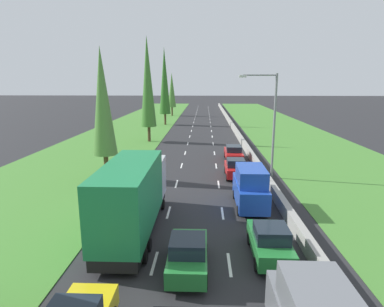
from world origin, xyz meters
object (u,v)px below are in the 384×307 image
object	(u,v)px
red_sedan_right_lane	(233,153)
poplar_tree_fourth	(165,81)
poplar_tree_second	(103,102)
street_light_mast	(270,119)
poplar_tree_fifth	(172,90)
green_box_truck_left_lane	(134,196)
green_hatchback_centre_lane	(188,254)
poplar_tree_third	(148,82)
red_hatchback_right_lane	(235,168)
green_hatchback_right_lane	(270,242)
blue_van_right_lane	(250,187)

from	to	relation	value
red_sedan_right_lane	poplar_tree_fourth	bearing A→B (deg)	110.32
poplar_tree_second	street_light_mast	xyz separation A→B (m)	(14.09, 0.74, -1.41)
poplar_tree_fifth	green_box_truck_left_lane	bearing A→B (deg)	-86.14
red_sedan_right_lane	poplar_tree_fifth	xyz separation A→B (m)	(-11.37, 47.32, 5.54)
green_hatchback_centre_lane	poplar_tree_third	world-z (taller)	poplar_tree_third
poplar_tree_fifth	red_hatchback_right_lane	bearing A→B (deg)	-78.43
green_hatchback_right_lane	green_hatchback_centre_lane	distance (m)	4.05
green_box_truck_left_lane	poplar_tree_fifth	xyz separation A→B (m)	(-4.37, 64.73, 4.17)
poplar_tree_fifth	street_light_mast	distance (m)	55.57
red_hatchback_right_lane	poplar_tree_second	xyz separation A→B (m)	(-11.26, -0.90, 5.81)
red_sedan_right_lane	street_light_mast	size ratio (longest dim) A/B	0.50
red_sedan_right_lane	red_hatchback_right_lane	bearing A→B (deg)	-93.53
poplar_tree_fourth	street_light_mast	world-z (taller)	poplar_tree_fourth
red_hatchback_right_lane	poplar_tree_fifth	distance (m)	55.05
green_hatchback_right_lane	poplar_tree_third	world-z (taller)	poplar_tree_third
red_sedan_right_lane	poplar_tree_fifth	world-z (taller)	poplar_tree_fifth
poplar_tree_second	poplar_tree_fourth	distance (m)	36.93
red_sedan_right_lane	poplar_tree_second	size ratio (longest dim) A/B	0.40
poplar_tree_fourth	street_light_mast	bearing A→B (deg)	-69.65
red_hatchback_right_lane	street_light_mast	world-z (taller)	street_light_mast
green_box_truck_left_lane	green_hatchback_centre_lane	bearing A→B (deg)	-49.29
poplar_tree_fourth	poplar_tree_fifth	xyz separation A→B (m)	(-0.40, 17.68, -2.13)
green_hatchback_centre_lane	poplar_tree_fourth	bearing A→B (deg)	98.01
poplar_tree_fifth	poplar_tree_third	bearing A→B (deg)	-89.42
green_hatchback_centre_lane	poplar_tree_fourth	size ratio (longest dim) A/B	0.26
red_hatchback_right_lane	poplar_tree_second	distance (m)	12.71
red_hatchback_right_lane	red_sedan_right_lane	size ratio (longest dim) A/B	0.87
red_sedan_right_lane	green_box_truck_left_lane	world-z (taller)	green_box_truck_left_lane
poplar_tree_fourth	poplar_tree_fifth	bearing A→B (deg)	91.30
green_hatchback_centre_lane	green_box_truck_left_lane	bearing A→B (deg)	130.71
green_box_truck_left_lane	poplar_tree_third	xyz separation A→B (m)	(-4.00, 28.35, 6.11)
green_box_truck_left_lane	street_light_mast	size ratio (longest dim) A/B	1.04
poplar_tree_second	street_light_mast	bearing A→B (deg)	3.00
poplar_tree_second	red_hatchback_right_lane	bearing A→B (deg)	4.55
poplar_tree_third	poplar_tree_fifth	bearing A→B (deg)	90.58
poplar_tree_second	poplar_tree_third	size ratio (longest dim) A/B	0.77
street_light_mast	green_hatchback_right_lane	bearing A→B (deg)	-100.31
poplar_tree_second	red_sedan_right_lane	bearing A→B (deg)	31.84
blue_van_right_lane	red_sedan_right_lane	size ratio (longest dim) A/B	1.09
green_hatchback_centre_lane	blue_van_right_lane	bearing A→B (deg)	64.01
green_hatchback_right_lane	poplar_tree_second	bearing A→B (deg)	132.86
blue_van_right_lane	poplar_tree_fifth	size ratio (longest dim) A/B	0.46
blue_van_right_lane	poplar_tree_third	xyz separation A→B (m)	(-10.96, 24.28, 6.90)
red_hatchback_right_lane	poplar_tree_fifth	bearing A→B (deg)	101.57
poplar_tree_second	poplar_tree_fourth	xyz separation A→B (m)	(0.68, 36.87, 1.84)
blue_van_right_lane	red_hatchback_right_lane	xyz separation A→B (m)	(-0.34, 7.00, -0.56)
green_hatchback_right_lane	green_box_truck_left_lane	bearing A→B (deg)	161.11
green_hatchback_right_lane	street_light_mast	bearing A→B (deg)	79.69
blue_van_right_lane	red_hatchback_right_lane	size ratio (longest dim) A/B	1.26
green_hatchback_right_lane	blue_van_right_lane	bearing A→B (deg)	90.54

